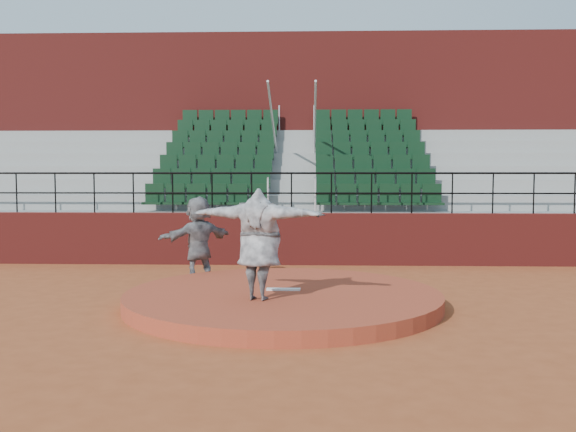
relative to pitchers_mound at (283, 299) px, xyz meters
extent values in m
plane|color=#974522|center=(0.00, 0.00, -0.12)|extent=(90.00, 90.00, 0.00)
cylinder|color=#A03C23|center=(0.00, 0.00, 0.00)|extent=(5.50, 5.50, 0.25)
cube|color=white|center=(0.00, 0.15, 0.14)|extent=(0.60, 0.15, 0.03)
cube|color=maroon|center=(0.00, 5.00, 0.53)|extent=(24.00, 0.30, 1.30)
cylinder|color=black|center=(0.00, 5.00, 2.17)|extent=(24.00, 0.05, 0.05)
cylinder|color=black|center=(0.00, 5.00, 1.68)|extent=(24.00, 0.04, 0.04)
cylinder|color=black|center=(-7.00, 5.00, 1.67)|extent=(0.04, 0.04, 1.00)
cylinder|color=black|center=(-6.00, 5.00, 1.67)|extent=(0.04, 0.04, 1.00)
cylinder|color=black|center=(-5.00, 5.00, 1.67)|extent=(0.04, 0.04, 1.00)
cylinder|color=black|center=(-4.00, 5.00, 1.67)|extent=(0.04, 0.04, 1.00)
cylinder|color=black|center=(-3.00, 5.00, 1.67)|extent=(0.04, 0.04, 1.00)
cylinder|color=black|center=(-2.00, 5.00, 1.67)|extent=(0.04, 0.04, 1.00)
cylinder|color=black|center=(-1.00, 5.00, 1.67)|extent=(0.04, 0.04, 1.00)
cylinder|color=black|center=(0.00, 5.00, 1.67)|extent=(0.04, 0.04, 1.00)
cylinder|color=black|center=(1.00, 5.00, 1.67)|extent=(0.04, 0.04, 1.00)
cylinder|color=black|center=(2.00, 5.00, 1.67)|extent=(0.04, 0.04, 1.00)
cylinder|color=black|center=(3.00, 5.00, 1.67)|extent=(0.04, 0.04, 1.00)
cylinder|color=black|center=(4.00, 5.00, 1.67)|extent=(0.04, 0.04, 1.00)
cylinder|color=black|center=(5.00, 5.00, 1.67)|extent=(0.04, 0.04, 1.00)
cylinder|color=black|center=(6.00, 5.00, 1.67)|extent=(0.04, 0.04, 1.00)
cylinder|color=black|center=(7.00, 5.00, 1.67)|extent=(0.04, 0.04, 1.00)
cube|color=gray|center=(0.00, 5.58, 0.53)|extent=(24.00, 0.85, 1.30)
cube|color=black|center=(-2.25, 5.59, 1.54)|extent=(3.30, 0.48, 0.72)
cube|color=black|center=(2.25, 5.59, 1.54)|extent=(3.30, 0.48, 0.72)
cube|color=gray|center=(0.00, 6.43, 0.73)|extent=(24.00, 0.85, 1.70)
cube|color=black|center=(-2.25, 6.44, 1.94)|extent=(3.30, 0.48, 0.72)
cube|color=black|center=(2.25, 6.44, 1.94)|extent=(3.30, 0.48, 0.72)
cube|color=gray|center=(0.00, 7.28, 0.93)|extent=(24.00, 0.85, 2.10)
cube|color=black|center=(-2.25, 7.29, 2.33)|extent=(3.30, 0.48, 0.72)
cube|color=black|center=(2.25, 7.29, 2.33)|extent=(3.30, 0.48, 0.72)
cube|color=gray|center=(0.00, 8.12, 1.12)|extent=(24.00, 0.85, 2.50)
cube|color=black|center=(-2.25, 8.13, 2.73)|extent=(3.30, 0.48, 0.72)
cube|color=black|center=(2.25, 8.13, 2.73)|extent=(3.30, 0.48, 0.72)
cube|color=gray|center=(0.00, 8.97, 1.33)|extent=(24.00, 0.85, 2.90)
cube|color=black|center=(-2.25, 8.98, 3.14)|extent=(3.30, 0.48, 0.72)
cube|color=black|center=(2.25, 8.98, 3.14)|extent=(3.30, 0.48, 0.72)
cube|color=gray|center=(0.00, 9.82, 1.52)|extent=(24.00, 0.85, 3.30)
cube|color=black|center=(-2.25, 9.83, 3.53)|extent=(3.30, 0.48, 0.72)
cube|color=black|center=(2.25, 9.83, 3.53)|extent=(3.30, 0.48, 0.72)
cube|color=gray|center=(0.00, 10.68, 1.73)|extent=(24.00, 0.85, 3.70)
cube|color=black|center=(-2.25, 10.69, 3.94)|extent=(3.30, 0.48, 0.72)
cube|color=black|center=(2.25, 10.69, 3.94)|extent=(3.30, 0.48, 0.72)
cylinder|color=silver|center=(-0.60, 8.12, 3.28)|extent=(0.06, 5.97, 2.46)
cylinder|color=silver|center=(0.60, 8.12, 3.28)|extent=(0.06, 5.97, 2.46)
cube|color=maroon|center=(0.00, 12.60, 3.43)|extent=(24.00, 3.00, 7.10)
imported|color=black|center=(-0.36, -0.68, 1.04)|extent=(2.32, 1.13, 1.82)
imported|color=black|center=(-1.88, 2.29, 0.79)|extent=(1.63, 1.52, 1.83)
camera|label=1|loc=(0.47, -11.04, 2.22)|focal=40.00mm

